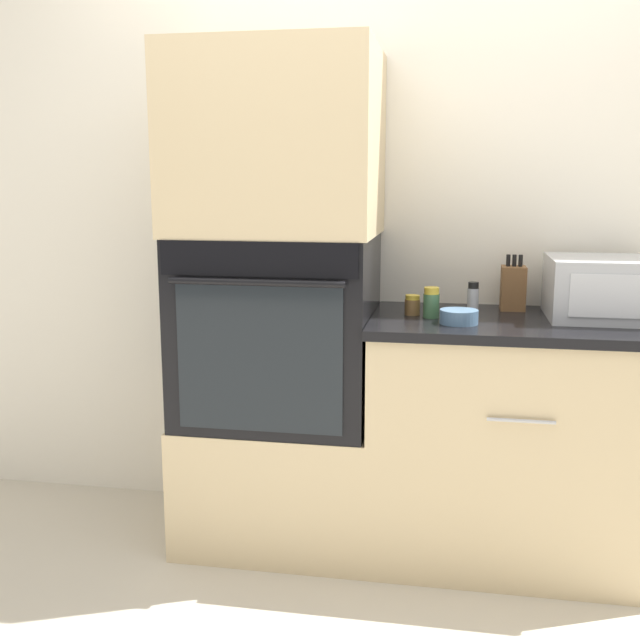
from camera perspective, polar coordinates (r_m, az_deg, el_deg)
ground_plane at (r=2.83m, az=3.29°, el=-19.24°), size 12.00×12.00×0.00m
wall_back at (r=3.08m, az=4.98°, el=7.72°), size 8.00×0.05×2.50m
oven_cabinet_base at (r=3.04m, az=-3.04°, el=-11.75°), size 0.74×0.60×0.50m
wall_oven at (r=2.86m, az=-3.17°, el=-0.55°), size 0.71×0.64×0.71m
oven_cabinet_upper at (r=2.81m, az=-3.31°, el=13.34°), size 0.74×0.60×0.67m
counter_unit at (r=2.90m, az=14.40°, el=-8.79°), size 1.05×0.63×0.91m
microwave at (r=2.88m, az=20.73°, el=2.28°), size 0.38×0.37×0.22m
knife_block at (r=2.97m, az=14.50°, el=2.41°), size 0.09×0.11×0.21m
bowl at (r=2.65m, az=10.54°, el=0.25°), size 0.13×0.13×0.05m
condiment_jar_near at (r=2.79m, az=7.05°, el=1.13°), size 0.06×0.06×0.07m
condiment_jar_mid at (r=2.74m, az=8.48°, el=1.30°), size 0.06×0.06×0.11m
condiment_jar_far at (r=2.91m, az=11.58°, el=1.74°), size 0.04×0.04×0.11m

